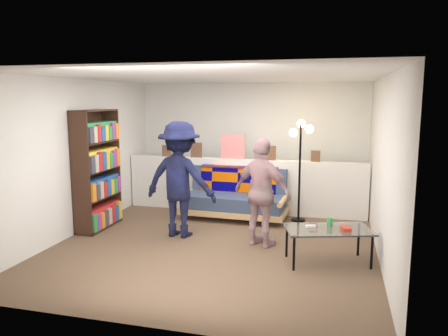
# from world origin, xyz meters

# --- Properties ---
(ground) EXTENTS (5.00, 5.00, 0.00)m
(ground) POSITION_xyz_m (0.00, 0.00, 0.00)
(ground) COLOR brown
(ground) RESTS_ON ground
(room_shell) EXTENTS (4.60, 5.05, 2.45)m
(room_shell) POSITION_xyz_m (0.00, 0.47, 1.67)
(room_shell) COLOR silver
(room_shell) RESTS_ON ground
(half_wall_ledge) EXTENTS (4.45, 0.15, 1.00)m
(half_wall_ledge) POSITION_xyz_m (0.00, 1.80, 0.50)
(half_wall_ledge) COLOR silver
(half_wall_ledge) RESTS_ON ground
(ledge_decor) EXTENTS (2.97, 0.02, 0.45)m
(ledge_decor) POSITION_xyz_m (-0.23, 1.78, 1.18)
(ledge_decor) COLOR brown
(ledge_decor) RESTS_ON half_wall_ledge
(futon_sofa) EXTENTS (1.87, 0.95, 0.79)m
(futon_sofa) POSITION_xyz_m (-0.04, 1.40, 0.37)
(futon_sofa) COLOR tan
(futon_sofa) RESTS_ON ground
(bookshelf) EXTENTS (0.32, 0.96, 1.92)m
(bookshelf) POSITION_xyz_m (-2.08, 0.23, 0.90)
(bookshelf) COLOR black
(bookshelf) RESTS_ON ground
(coffee_table) EXTENTS (1.21, 0.89, 0.56)m
(coffee_table) POSITION_xyz_m (1.60, -0.41, 0.42)
(coffee_table) COLOR black
(coffee_table) RESTS_ON ground
(floor_lamp) EXTENTS (0.41, 0.33, 1.75)m
(floor_lamp) POSITION_xyz_m (1.06, 1.49, 1.24)
(floor_lamp) COLOR black
(floor_lamp) RESTS_ON ground
(person_left) EXTENTS (1.21, 0.78, 1.76)m
(person_left) POSITION_xyz_m (-0.64, 0.18, 0.88)
(person_left) COLOR black
(person_left) RESTS_ON ground
(person_right) EXTENTS (0.99, 0.71, 1.55)m
(person_right) POSITION_xyz_m (0.66, 0.02, 0.78)
(person_right) COLOR pink
(person_right) RESTS_ON ground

